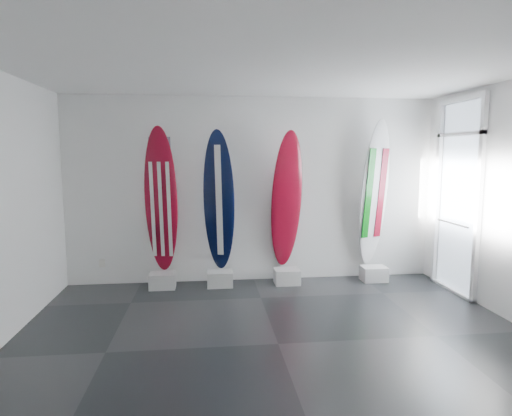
{
  "coord_description": "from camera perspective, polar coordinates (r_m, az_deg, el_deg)",
  "views": [
    {
      "loc": [
        -0.76,
        -4.47,
        2.09
      ],
      "look_at": [
        -0.09,
        1.4,
        1.34
      ],
      "focal_mm": 30.18,
      "sensor_mm": 36.0,
      "label": 1
    }
  ],
  "objects": [
    {
      "name": "floor",
      "position": [
        4.99,
        2.96,
        -17.55
      ],
      "size": [
        6.0,
        6.0,
        0.0
      ],
      "primitive_type": "plane",
      "color": "black",
      "rests_on": "ground"
    },
    {
      "name": "ceiling",
      "position": [
        4.63,
        3.21,
        18.54
      ],
      "size": [
        6.0,
        6.0,
        0.0
      ],
      "primitive_type": "plane",
      "rotation": [
        3.14,
        0.0,
        0.0
      ],
      "color": "white",
      "rests_on": "wall_back"
    },
    {
      "name": "wall_back",
      "position": [
        7.04,
        -0.3,
        2.38
      ],
      "size": [
        6.0,
        0.0,
        6.0
      ],
      "primitive_type": "plane",
      "rotation": [
        1.57,
        0.0,
        0.0
      ],
      "color": "white",
      "rests_on": "ground"
    },
    {
      "name": "wall_front",
      "position": [
        2.19,
        14.11,
        -8.58
      ],
      "size": [
        6.0,
        0.0,
        6.0
      ],
      "primitive_type": "plane",
      "rotation": [
        -1.57,
        0.0,
        0.0
      ],
      "color": "white",
      "rests_on": "ground"
    },
    {
      "name": "display_block_usa",
      "position": [
        6.97,
        -12.27,
        -9.38
      ],
      "size": [
        0.4,
        0.3,
        0.24
      ],
      "primitive_type": "cube",
      "color": "silver",
      "rests_on": "floor"
    },
    {
      "name": "surfboard_usa",
      "position": [
        6.83,
        -12.47,
        1.02
      ],
      "size": [
        0.55,
        0.34,
        2.28
      ],
      "primitive_type": "ellipsoid",
      "rotation": [
        0.08,
        0.0,
        -0.16
      ],
      "color": "maroon",
      "rests_on": "display_block_usa"
    },
    {
      "name": "display_block_navy",
      "position": [
        6.94,
        -4.81,
        -9.33
      ],
      "size": [
        0.4,
        0.3,
        0.24
      ],
      "primitive_type": "cube",
      "color": "silver",
      "rests_on": "floor"
    },
    {
      "name": "surfboard_navy",
      "position": [
        6.79,
        -4.94,
        0.94
      ],
      "size": [
        0.56,
        0.39,
        2.23
      ],
      "primitive_type": "ellipsoid",
      "rotation": [
        0.08,
        0.0,
        -0.3
      ],
      "color": "black",
      "rests_on": "display_block_navy"
    },
    {
      "name": "display_block_swiss",
      "position": [
        7.05,
        4.13,
        -9.05
      ],
      "size": [
        0.4,
        0.3,
        0.24
      ],
      "primitive_type": "cube",
      "color": "silver",
      "rests_on": "floor"
    },
    {
      "name": "surfboard_swiss",
      "position": [
        6.91,
        4.07,
        1.01
      ],
      "size": [
        0.57,
        0.51,
        2.23
      ],
      "primitive_type": "ellipsoid",
      "rotation": [
        0.16,
        0.0,
        0.15
      ],
      "color": "maroon",
      "rests_on": "display_block_swiss"
    },
    {
      "name": "display_block_italy",
      "position": [
        7.45,
        15.34,
        -8.4
      ],
      "size": [
        0.4,
        0.3,
        0.24
      ],
      "primitive_type": "cube",
      "color": "silver",
      "rests_on": "floor"
    },
    {
      "name": "surfboard_italy",
      "position": [
        7.31,
        15.39,
        1.84
      ],
      "size": [
        0.62,
        0.49,
        2.41
      ],
      "primitive_type": "ellipsoid",
      "rotation": [
        0.1,
        0.0,
        0.34
      ],
      "color": "silver",
      "rests_on": "display_block_italy"
    },
    {
      "name": "wall_outlet",
      "position": [
        7.36,
        -19.74,
        -6.91
      ],
      "size": [
        0.09,
        0.02,
        0.13
      ],
      "primitive_type": "cube",
      "color": "silver",
      "rests_on": "wall_back"
    },
    {
      "name": "glass_door",
      "position": [
        7.11,
        25.14,
        1.15
      ],
      "size": [
        0.12,
        1.16,
        2.85
      ],
      "primitive_type": null,
      "color": "white",
      "rests_on": "floor"
    }
  ]
}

